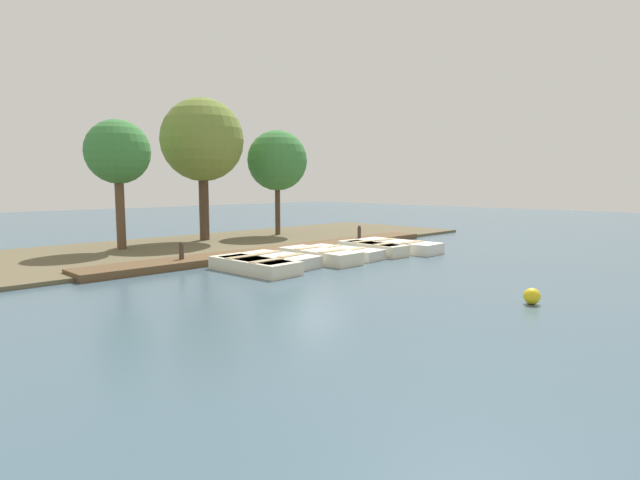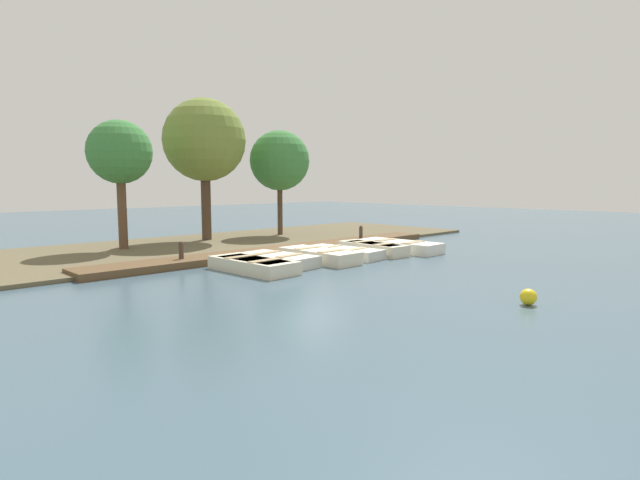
# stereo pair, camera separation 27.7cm
# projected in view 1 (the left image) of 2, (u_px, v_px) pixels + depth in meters

# --- Properties ---
(ground_plane) EXTENTS (80.00, 80.00, 0.00)m
(ground_plane) POSITION_uv_depth(u_px,v_px,m) (310.00, 256.00, 18.10)
(ground_plane) COLOR #425B6B
(shore_bank) EXTENTS (8.00, 24.00, 0.12)m
(shore_bank) POSITION_uv_depth(u_px,v_px,m) (230.00, 243.00, 21.61)
(shore_bank) COLOR brown
(shore_bank) RESTS_ON ground_plane
(dock_walkway) EXTENTS (1.39, 15.52, 0.23)m
(dock_walkway) POSITION_uv_depth(u_px,v_px,m) (286.00, 250.00, 19.03)
(dock_walkway) COLOR brown
(dock_walkway) RESTS_ON ground_plane
(rowboat_0) EXTENTS (3.01, 1.36, 0.42)m
(rowboat_0) POSITION_uv_depth(u_px,v_px,m) (254.00, 265.00, 14.94)
(rowboat_0) COLOR beige
(rowboat_0) RESTS_ON ground_plane
(rowboat_1) EXTENTS (2.73, 1.47, 0.40)m
(rowboat_1) POSITION_uv_depth(u_px,v_px,m) (280.00, 260.00, 16.03)
(rowboat_1) COLOR beige
(rowboat_1) RESTS_ON ground_plane
(rowboat_2) EXTENTS (2.95, 1.17, 0.44)m
(rowboat_2) POSITION_uv_depth(u_px,v_px,m) (320.00, 255.00, 16.84)
(rowboat_2) COLOR beige
(rowboat_2) RESTS_ON ground_plane
(rowboat_3) EXTENTS (3.00, 1.47, 0.37)m
(rowboat_3) POSITION_uv_depth(u_px,v_px,m) (343.00, 252.00, 17.87)
(rowboat_3) COLOR beige
(rowboat_3) RESTS_ON ground_plane
(rowboat_4) EXTENTS (2.85, 1.15, 0.44)m
(rowboat_4) POSITION_uv_depth(u_px,v_px,m) (372.00, 248.00, 18.75)
(rowboat_4) COLOR beige
(rowboat_4) RESTS_ON ground_plane
(rowboat_5) EXTENTS (3.35, 1.37, 0.43)m
(rowboat_5) POSITION_uv_depth(u_px,v_px,m) (399.00, 246.00, 19.47)
(rowboat_5) COLOR silver
(rowboat_5) RESTS_ON ground_plane
(mooring_post_near) EXTENTS (0.16, 0.16, 0.80)m
(mooring_post_near) POSITION_uv_depth(u_px,v_px,m) (181.00, 254.00, 15.91)
(mooring_post_near) COLOR #47382D
(mooring_post_near) RESTS_ON ground_plane
(mooring_post_far) EXTENTS (0.16, 0.16, 0.80)m
(mooring_post_far) POSITION_uv_depth(u_px,v_px,m) (359.00, 234.00, 22.02)
(mooring_post_far) COLOR #47382D
(mooring_post_far) RESTS_ON ground_plane
(buoy) EXTENTS (0.36, 0.36, 0.36)m
(buoy) POSITION_uv_depth(u_px,v_px,m) (532.00, 296.00, 10.91)
(buoy) COLOR yellow
(buoy) RESTS_ON ground_plane
(park_tree_far_left) EXTENTS (2.41, 2.41, 5.04)m
(park_tree_far_left) POSITION_uv_depth(u_px,v_px,m) (118.00, 153.00, 18.79)
(park_tree_far_left) COLOR brown
(park_tree_far_left) RESTS_ON ground_plane
(park_tree_left) EXTENTS (3.63, 3.63, 6.37)m
(park_tree_left) POSITION_uv_depth(u_px,v_px,m) (202.00, 141.00, 21.90)
(park_tree_left) COLOR #4C3828
(park_tree_left) RESTS_ON ground_plane
(park_tree_center) EXTENTS (2.92, 2.92, 5.22)m
(park_tree_center) POSITION_uv_depth(u_px,v_px,m) (277.00, 161.00, 24.34)
(park_tree_center) COLOR #4C3828
(park_tree_center) RESTS_ON ground_plane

